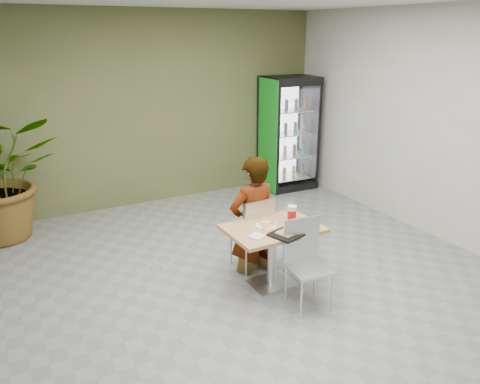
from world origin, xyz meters
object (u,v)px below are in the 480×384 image
(chair_far, at_px, (255,229))
(soda_cup, at_px, (292,214))
(cafeteria_tray, at_px, (289,233))
(dining_table, at_px, (273,244))
(seated_woman, at_px, (253,226))
(chair_near, at_px, (305,256))
(beverage_fridge, at_px, (289,133))
(potted_plant, at_px, (0,178))

(chair_far, distance_m, soda_cup, 0.55)
(soda_cup, relative_size, cafeteria_tray, 0.45)
(dining_table, bearing_deg, seated_woman, 88.59)
(chair_far, relative_size, cafeteria_tray, 2.29)
(chair_far, height_order, seated_woman, seated_woman)
(chair_near, distance_m, beverage_fridge, 4.10)
(chair_far, bearing_deg, potted_plant, -47.83)
(seated_woman, xyz_separation_m, cafeteria_tray, (0.04, -0.74, 0.18))
(chair_near, height_order, soda_cup, chair_near)
(beverage_fridge, xyz_separation_m, potted_plant, (-4.87, -0.03, -0.15))
(soda_cup, bearing_deg, seated_woman, 122.10)
(seated_woman, height_order, potted_plant, potted_plant)
(seated_woman, relative_size, cafeteria_tray, 4.24)
(chair_far, xyz_separation_m, beverage_fridge, (2.22, 2.60, 0.48))
(chair_near, xyz_separation_m, soda_cup, (0.16, 0.50, 0.28))
(dining_table, distance_m, chair_far, 0.43)
(dining_table, height_order, seated_woman, seated_woman)
(cafeteria_tray, bearing_deg, chair_near, -67.68)
(dining_table, distance_m, chair_near, 0.47)
(chair_near, relative_size, soda_cup, 5.14)
(seated_woman, height_order, beverage_fridge, beverage_fridge)
(potted_plant, bearing_deg, seated_woman, -43.65)
(soda_cup, distance_m, beverage_fridge, 3.57)
(beverage_fridge, relative_size, potted_plant, 1.17)
(soda_cup, xyz_separation_m, potted_plant, (-2.91, 2.95, 0.05))
(dining_table, bearing_deg, cafeteria_tray, -79.46)
(seated_woman, xyz_separation_m, beverage_fridge, (2.23, 2.55, 0.46))
(chair_near, bearing_deg, chair_far, 104.52)
(cafeteria_tray, xyz_separation_m, potted_plant, (-2.68, 3.25, 0.13))
(chair_far, height_order, chair_near, chair_near)
(potted_plant, bearing_deg, dining_table, -48.75)
(cafeteria_tray, height_order, beverage_fridge, beverage_fridge)
(chair_near, xyz_separation_m, beverage_fridge, (2.11, 3.48, 0.48))
(chair_far, bearing_deg, dining_table, 83.87)
(seated_woman, distance_m, cafeteria_tray, 0.76)
(dining_table, xyz_separation_m, soda_cup, (0.28, 0.05, 0.30))
(seated_woman, bearing_deg, cafeteria_tray, 89.11)
(seated_woman, distance_m, potted_plant, 3.66)
(chair_near, distance_m, potted_plant, 4.43)
(dining_table, xyz_separation_m, cafeteria_tray, (0.05, -0.26, 0.22))
(seated_woman, bearing_deg, chair_far, 93.67)
(dining_table, distance_m, potted_plant, 4.00)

